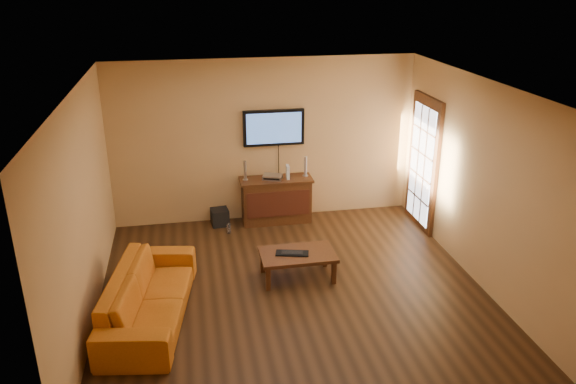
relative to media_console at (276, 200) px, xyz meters
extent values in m
plane|color=black|center=(-0.15, -2.26, -0.38)|extent=(5.00, 5.00, 0.00)
plane|color=tan|center=(-0.15, 0.24, 0.97)|extent=(5.00, 0.00, 5.00)
plane|color=tan|center=(-2.65, -2.26, 0.97)|extent=(0.00, 5.00, 5.00)
plane|color=tan|center=(2.35, -2.26, 0.97)|extent=(0.00, 5.00, 5.00)
plane|color=white|center=(-0.15, -2.26, 2.32)|extent=(5.00, 5.00, 0.00)
cube|color=#3E1F0E|center=(2.31, -0.56, 0.67)|extent=(0.06, 1.02, 2.22)
cube|color=white|center=(2.27, -0.56, 0.67)|extent=(0.01, 0.79, 1.89)
cube|color=#3E1F0E|center=(0.00, 0.01, -0.02)|extent=(1.13, 0.42, 0.72)
cube|color=black|center=(0.00, -0.21, 0.01)|extent=(1.04, 0.02, 0.43)
cube|color=#3E1F0E|center=(0.00, 0.01, 0.36)|extent=(1.20, 0.46, 0.04)
cube|color=black|center=(0.00, 0.19, 1.19)|extent=(1.00, 0.07, 0.59)
cube|color=#4871BB|center=(0.00, 0.15, 1.19)|extent=(0.90, 0.01, 0.50)
cube|color=#3E1F0E|center=(-0.03, -1.92, -0.03)|extent=(1.02, 0.61, 0.05)
cube|color=#3E1F0E|center=(-0.48, -2.16, -0.22)|extent=(0.06, 0.06, 0.33)
cube|color=#3E1F0E|center=(0.42, -2.16, -0.22)|extent=(0.06, 0.06, 0.33)
cube|color=#3E1F0E|center=(-0.48, -1.67, -0.22)|extent=(0.06, 0.06, 0.33)
cube|color=#3E1F0E|center=(0.42, -1.67, -0.22)|extent=(0.06, 0.06, 0.33)
imported|color=#BC6114|center=(-1.98, -2.53, 0.03)|extent=(0.96, 2.21, 0.84)
cylinder|color=silver|center=(-0.50, 0.04, 0.38)|extent=(0.09, 0.09, 0.01)
cylinder|color=silver|center=(-0.50, 0.04, 0.55)|extent=(0.05, 0.05, 0.31)
cylinder|color=silver|center=(0.50, 0.04, 0.38)|extent=(0.09, 0.09, 0.01)
cylinder|color=silver|center=(0.50, 0.04, 0.56)|extent=(0.05, 0.05, 0.33)
cube|color=silver|center=(-0.05, 0.00, 0.41)|extent=(0.37, 0.32, 0.07)
cube|color=white|center=(0.19, -0.01, 0.49)|extent=(0.05, 0.16, 0.22)
cube|color=black|center=(-0.95, 0.02, -0.24)|extent=(0.31, 0.31, 0.28)
cylinder|color=white|center=(-0.84, -0.33, -0.30)|extent=(0.06, 0.06, 0.16)
sphere|color=white|center=(-0.84, -0.33, -0.22)|extent=(0.03, 0.03, 0.03)
cube|color=black|center=(-0.11, -1.93, 0.00)|extent=(0.47, 0.27, 0.02)
cube|color=black|center=(-0.11, -1.93, 0.02)|extent=(0.31, 0.18, 0.01)
camera|label=1|loc=(-1.42, -8.56, 3.58)|focal=35.00mm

